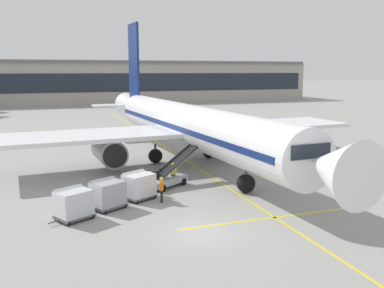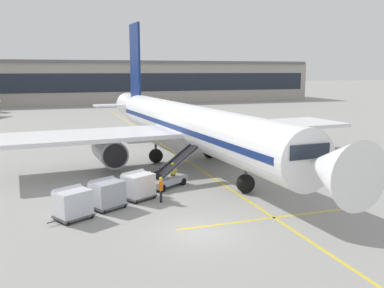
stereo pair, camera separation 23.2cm
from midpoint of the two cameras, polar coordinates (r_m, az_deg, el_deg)
The scene contains 14 objects.
ground_plane at distance 23.41m, azimuth 0.88°, elevation -11.95°, with size 600.00×600.00×0.00m, color gray.
parked_airplane at distance 39.89m, azimuth -0.93°, elevation 2.60°, with size 34.72×44.54×14.82m.
belt_loader at distance 32.09m, azimuth -3.51°, elevation -4.29°, with size 5.17×4.01×2.85m.
baggage_cart_lead at distance 29.04m, azimuth -7.56°, elevation -5.58°, with size 2.77×2.36×1.91m.
baggage_cart_second at distance 27.43m, azimuth -11.71°, elevation -6.64°, with size 2.77×2.36×1.91m.
baggage_cart_third at distance 26.00m, azimuth -16.17°, elevation -7.76°, with size 2.77×2.36×1.91m.
ground_crew_by_loader at distance 28.22m, azimuth -4.42°, elevation -5.98°, with size 0.36×0.54×1.74m.
ground_crew_by_carts at distance 32.39m, azimuth -2.80°, elevation -3.87°, with size 0.57×0.29×1.74m.
ground_crew_marshaller at distance 28.84m, azimuth -8.68°, elevation -5.72°, with size 0.57×0.25×1.74m.
ground_crew_wingwalker at distance 29.92m, azimuth -5.94°, elevation -5.08°, with size 0.43×0.46×1.74m.
safety_cone_engine_keepout at distance 33.95m, azimuth -8.32°, elevation -4.46°, with size 0.62×0.62×0.70m.
apron_guidance_line_lead_in at distance 39.82m, azimuth -0.31°, elevation -2.70°, with size 0.20×110.00×0.01m.
apron_guidance_line_stop_bar at distance 25.98m, azimuth 10.78°, elevation -9.86°, with size 12.00×0.20×0.01m.
terminal_building at distance 122.68m, azimuth -11.32°, elevation 8.35°, with size 115.51×20.85×11.44m.
Camera 1 is at (-7.52, -20.38, 8.75)m, focal length 39.07 mm.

